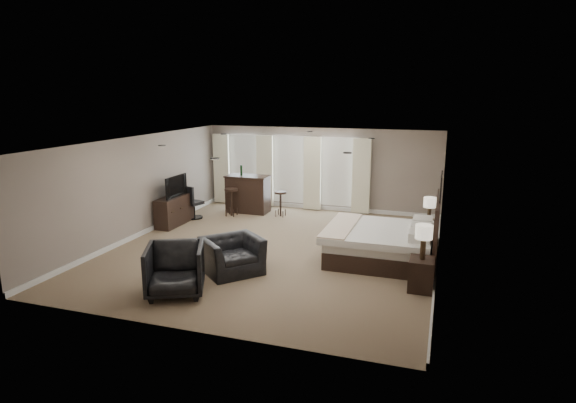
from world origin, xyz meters
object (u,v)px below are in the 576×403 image
(bed, at_px, (385,228))
(lamp_near, at_px, (423,242))
(nightstand_far, at_px, (428,233))
(bar_stool_right, at_px, (281,204))
(lamp_far, at_px, (429,210))
(armchair_far, at_px, (175,267))
(nightstand_near, at_px, (421,274))
(dresser, at_px, (174,211))
(bar_counter, at_px, (248,194))
(armchair_near, at_px, (232,249))
(tv, at_px, (173,194))
(bar_stool_left, at_px, (231,202))
(desk_chair, at_px, (194,202))

(bed, distance_m, lamp_near, 1.71)
(nightstand_far, height_order, bar_stool_right, bar_stool_right)
(lamp_far, xyz_separation_m, armchair_far, (-4.34, -4.54, -0.37))
(nightstand_near, height_order, dresser, dresser)
(nightstand_near, distance_m, bar_counter, 7.18)
(nightstand_far, xyz_separation_m, bar_counter, (-5.50, 1.71, 0.29))
(lamp_near, bearing_deg, armchair_near, -175.42)
(dresser, bearing_deg, tv, 0.00)
(bar_stool_right, bearing_deg, nightstand_far, -19.09)
(bar_stool_left, bearing_deg, nightstand_far, -10.77)
(nightstand_near, bearing_deg, bar_counter, 140.05)
(lamp_near, xyz_separation_m, lamp_far, (0.00, 2.90, -0.06))
(bar_stool_left, bearing_deg, dresser, -128.32)
(armchair_far, relative_size, bar_counter, 0.78)
(lamp_far, height_order, bar_stool_left, lamp_far)
(armchair_far, relative_size, bar_stool_right, 1.37)
(bar_counter, bearing_deg, lamp_near, -39.95)
(lamp_far, xyz_separation_m, dresser, (-6.92, -0.31, -0.48))
(bed, relative_size, desk_chair, 2.32)
(nightstand_far, xyz_separation_m, dresser, (-6.92, -0.31, 0.12))
(lamp_far, relative_size, desk_chair, 0.61)
(lamp_far, relative_size, dresser, 0.44)
(nightstand_near, bearing_deg, armchair_near, -175.42)
(dresser, relative_size, tv, 1.35)
(nightstand_far, bearing_deg, tv, -177.44)
(armchair_far, bearing_deg, nightstand_far, 21.29)
(nightstand_far, height_order, bar_stool_left, bar_stool_left)
(tv, xyz_separation_m, bar_stool_right, (2.56, 1.82, -0.50))
(desk_chair, bearing_deg, bar_counter, -118.17)
(bar_counter, distance_m, bar_stool_left, 0.69)
(bar_stool_left, bearing_deg, armchair_far, -75.43)
(nightstand_far, distance_m, desk_chair, 6.76)
(bar_counter, bearing_deg, nightstand_near, -39.95)
(dresser, bearing_deg, desk_chair, 76.70)
(bed, bearing_deg, armchair_near, -148.86)
(lamp_near, height_order, bar_counter, lamp_near)
(lamp_near, height_order, bar_stool_left, lamp_near)
(dresser, xyz_separation_m, armchair_near, (3.13, -2.89, 0.10))
(tv, distance_m, desk_chair, 0.89)
(armchair_far, height_order, bar_counter, bar_counter)
(bar_counter, height_order, desk_chair, bar_counter)
(lamp_near, distance_m, lamp_far, 2.90)
(bed, height_order, nightstand_near, bed)
(bar_counter, bearing_deg, bar_stool_left, -116.39)
(armchair_far, distance_m, bar_stool_left, 5.83)
(bar_stool_right, bearing_deg, lamp_far, -19.09)
(bed, relative_size, armchair_far, 2.23)
(lamp_far, height_order, bar_counter, lamp_far)
(bar_counter, bearing_deg, tv, -125.08)
(nightstand_near, xyz_separation_m, bar_stool_left, (-5.80, 4.00, 0.11))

